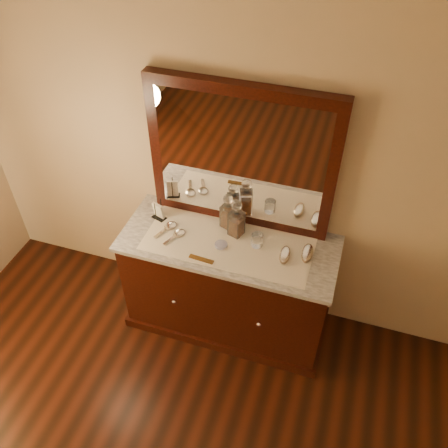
{
  "coord_description": "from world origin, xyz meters",
  "views": [
    {
      "loc": [
        0.65,
        -0.14,
        3.03
      ],
      "look_at": [
        0.0,
        1.85,
        1.1
      ],
      "focal_mm": 37.81,
      "sensor_mm": 36.0,
      "label": 1
    }
  ],
  "objects_px": {
    "dresser_cabinet": "(228,285)",
    "hand_mirror_inner": "(177,234)",
    "napkin_rack": "(159,212)",
    "mirror_frame": "(241,159)",
    "comb": "(201,259)",
    "decanter_right": "(236,222)",
    "brush_far": "(307,253)",
    "decanter_left": "(228,214)",
    "pin_dish": "(221,245)",
    "hand_mirror_outer": "(169,227)",
    "brush_near": "(285,255)"
  },
  "relations": [
    {
      "from": "decanter_left",
      "to": "hand_mirror_inner",
      "type": "height_order",
      "value": "decanter_left"
    },
    {
      "from": "comb",
      "to": "brush_far",
      "type": "distance_m",
      "value": 0.67
    },
    {
      "from": "dresser_cabinet",
      "to": "pin_dish",
      "type": "xyz_separation_m",
      "value": [
        -0.04,
        -0.05,
        0.45
      ]
    },
    {
      "from": "mirror_frame",
      "to": "hand_mirror_inner",
      "type": "bearing_deg",
      "value": -139.62
    },
    {
      "from": "mirror_frame",
      "to": "napkin_rack",
      "type": "bearing_deg",
      "value": -162.54
    },
    {
      "from": "napkin_rack",
      "to": "brush_near",
      "type": "xyz_separation_m",
      "value": [
        0.91,
        -0.1,
        -0.04
      ]
    },
    {
      "from": "pin_dish",
      "to": "decanter_left",
      "type": "bearing_deg",
      "value": 94.85
    },
    {
      "from": "dresser_cabinet",
      "to": "decanter_left",
      "type": "distance_m",
      "value": 0.57
    },
    {
      "from": "pin_dish",
      "to": "hand_mirror_outer",
      "type": "relative_size",
      "value": 0.42
    },
    {
      "from": "mirror_frame",
      "to": "decanter_left",
      "type": "distance_m",
      "value": 0.41
    },
    {
      "from": "decanter_right",
      "to": "hand_mirror_outer",
      "type": "bearing_deg",
      "value": -168.89
    },
    {
      "from": "decanter_left",
      "to": "brush_far",
      "type": "xyz_separation_m",
      "value": [
        0.56,
        -0.11,
        -0.08
      ]
    },
    {
      "from": "brush_far",
      "to": "hand_mirror_outer",
      "type": "xyz_separation_m",
      "value": [
        -0.94,
        -0.03,
        -0.01
      ]
    },
    {
      "from": "brush_near",
      "to": "brush_far",
      "type": "height_order",
      "value": "brush_far"
    },
    {
      "from": "decanter_left",
      "to": "brush_far",
      "type": "distance_m",
      "value": 0.58
    },
    {
      "from": "mirror_frame",
      "to": "hand_mirror_outer",
      "type": "xyz_separation_m",
      "value": [
        -0.43,
        -0.24,
        -0.49
      ]
    },
    {
      "from": "decanter_left",
      "to": "napkin_rack",
      "type": "bearing_deg",
      "value": -171.65
    },
    {
      "from": "dresser_cabinet",
      "to": "decanter_right",
      "type": "relative_size",
      "value": 4.98
    },
    {
      "from": "napkin_rack",
      "to": "comb",
      "type": "bearing_deg",
      "value": -34.51
    },
    {
      "from": "decanter_left",
      "to": "hand_mirror_inner",
      "type": "distance_m",
      "value": 0.36
    },
    {
      "from": "pin_dish",
      "to": "comb",
      "type": "bearing_deg",
      "value": -117.24
    },
    {
      "from": "napkin_rack",
      "to": "mirror_frame",
      "type": "bearing_deg",
      "value": 17.46
    },
    {
      "from": "mirror_frame",
      "to": "brush_near",
      "type": "relative_size",
      "value": 7.98
    },
    {
      "from": "dresser_cabinet",
      "to": "brush_near",
      "type": "height_order",
      "value": "brush_near"
    },
    {
      "from": "dresser_cabinet",
      "to": "hand_mirror_inner",
      "type": "height_order",
      "value": "hand_mirror_inner"
    },
    {
      "from": "hand_mirror_outer",
      "to": "hand_mirror_inner",
      "type": "bearing_deg",
      "value": -30.36
    },
    {
      "from": "hand_mirror_inner",
      "to": "napkin_rack",
      "type": "bearing_deg",
      "value": 146.01
    },
    {
      "from": "hand_mirror_outer",
      "to": "comb",
      "type": "bearing_deg",
      "value": -33.76
    },
    {
      "from": "brush_far",
      "to": "decanter_right",
      "type": "bearing_deg",
      "value": 173.55
    },
    {
      "from": "pin_dish",
      "to": "decanter_left",
      "type": "relative_size",
      "value": 0.31
    },
    {
      "from": "comb",
      "to": "hand_mirror_outer",
      "type": "relative_size",
      "value": 0.81
    },
    {
      "from": "mirror_frame",
      "to": "pin_dish",
      "type": "xyz_separation_m",
      "value": [
        -0.04,
        -0.29,
        -0.49
      ]
    },
    {
      "from": "brush_far",
      "to": "hand_mirror_inner",
      "type": "distance_m",
      "value": 0.86
    },
    {
      "from": "mirror_frame",
      "to": "pin_dish",
      "type": "height_order",
      "value": "mirror_frame"
    },
    {
      "from": "mirror_frame",
      "to": "brush_near",
      "type": "height_order",
      "value": "mirror_frame"
    },
    {
      "from": "mirror_frame",
      "to": "comb",
      "type": "relative_size",
      "value": 7.38
    },
    {
      "from": "dresser_cabinet",
      "to": "pin_dish",
      "type": "relative_size",
      "value": 16.72
    },
    {
      "from": "dresser_cabinet",
      "to": "pin_dish",
      "type": "distance_m",
      "value": 0.46
    },
    {
      "from": "pin_dish",
      "to": "brush_far",
      "type": "bearing_deg",
      "value": 8.72
    },
    {
      "from": "dresser_cabinet",
      "to": "comb",
      "type": "height_order",
      "value": "comb"
    },
    {
      "from": "pin_dish",
      "to": "comb",
      "type": "relative_size",
      "value": 0.51
    },
    {
      "from": "decanter_left",
      "to": "hand_mirror_outer",
      "type": "bearing_deg",
      "value": -158.49
    },
    {
      "from": "napkin_rack",
      "to": "brush_far",
      "type": "bearing_deg",
      "value": -2.41
    },
    {
      "from": "mirror_frame",
      "to": "brush_far",
      "type": "distance_m",
      "value": 0.73
    },
    {
      "from": "pin_dish",
      "to": "brush_near",
      "type": "bearing_deg",
      "value": 3.65
    },
    {
      "from": "mirror_frame",
      "to": "decanter_right",
      "type": "xyz_separation_m",
      "value": [
        0.02,
        -0.16,
        -0.39
      ]
    },
    {
      "from": "comb",
      "to": "hand_mirror_inner",
      "type": "relative_size",
      "value": 0.85
    },
    {
      "from": "decanter_left",
      "to": "pin_dish",
      "type": "bearing_deg",
      "value": -85.15
    },
    {
      "from": "brush_near",
      "to": "hand_mirror_inner",
      "type": "distance_m",
      "value": 0.72
    },
    {
      "from": "mirror_frame",
      "to": "decanter_left",
      "type": "relative_size",
      "value": 4.5
    }
  ]
}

